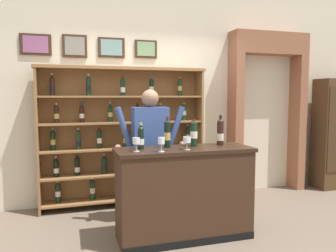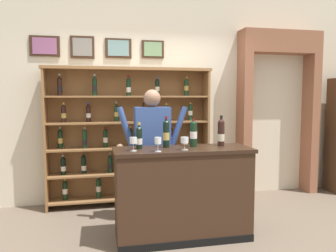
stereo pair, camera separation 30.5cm
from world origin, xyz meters
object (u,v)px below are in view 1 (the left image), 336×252
tasting_bottle_brunello (141,138)px  wine_glass_spare (187,141)px  tasting_bottle_vin_santo (167,133)px  wine_glass_right (136,142)px  tasting_counter (184,193)px  shopkeeper (150,141)px  tasting_bottle_bianco (220,132)px  wine_glass_left (161,141)px  tasting_bottle_grappa (194,133)px  wine_shelf (123,134)px

tasting_bottle_brunello → wine_glass_spare: (0.45, -0.18, -0.03)m
tasting_bottle_vin_santo → wine_glass_right: size_ratio=2.40×
wine_glass_right → wine_glass_spare: (0.53, -0.04, -0.00)m
tasting_bottle_vin_santo → wine_glass_spare: size_ratio=2.50×
tasting_bottle_vin_santo → wine_glass_spare: (0.15, -0.21, -0.06)m
tasting_counter → shopkeeper: size_ratio=0.91×
tasting_bottle_brunello → tasting_bottle_bianco: size_ratio=0.82×
wine_glass_left → wine_glass_right: bearing=159.2°
tasting_counter → wine_glass_left: (-0.30, -0.16, 0.60)m
tasting_bottle_grappa → wine_glass_right: size_ratio=2.16×
tasting_bottle_grappa → wine_glass_right: bearing=-167.2°
wine_shelf → tasting_counter: (0.45, -1.31, -0.53)m
wine_glass_left → wine_glass_spare: bearing=9.2°
tasting_counter → wine_glass_right: wine_glass_right is taller
tasting_counter → wine_glass_right: 0.81m
wine_shelf → tasting_bottle_vin_santo: bearing=-77.0°
wine_glass_spare → tasting_bottle_brunello: bearing=158.4°
tasting_bottle_grappa → wine_glass_spare: (-0.16, -0.20, -0.06)m
shopkeeper → tasting_bottle_grappa: bearing=-50.5°
wine_glass_right → wine_glass_spare: size_ratio=1.04×
shopkeeper → tasting_bottle_vin_santo: (0.08, -0.46, 0.14)m
wine_shelf → tasting_bottle_brunello: size_ratio=8.29×
wine_glass_spare → wine_shelf: bearing=106.9°
tasting_bottle_grappa → tasting_bottle_vin_santo: bearing=178.9°
wine_glass_spare → wine_glass_left: bearing=-170.8°
tasting_counter → tasting_bottle_grappa: (0.14, 0.08, 0.65)m
tasting_bottle_brunello → tasting_bottle_vin_santo: (0.30, 0.03, 0.03)m
tasting_counter → wine_glass_left: wine_glass_left is taller
wine_glass_spare → tasting_bottle_grappa: bearing=52.1°
wine_shelf → wine_glass_spare: wine_shelf is taller
wine_glass_left → wine_glass_spare: (0.29, 0.05, -0.01)m
wine_glass_right → wine_glass_spare: 0.53m
wine_glass_left → wine_glass_spare: size_ratio=1.08×
wine_glass_right → tasting_bottle_bianco: bearing=8.6°
tasting_counter → wine_glass_spare: (-0.01, -0.12, 0.59)m
tasting_counter → tasting_bottle_grappa: bearing=30.2°
tasting_counter → tasting_bottle_grappa: tasting_bottle_grappa is taller
tasting_bottle_bianco → wine_glass_left: bearing=-162.5°
wine_glass_spare → shopkeeper: bearing=109.0°
tasting_bottle_grappa → wine_glass_spare: tasting_bottle_grappa is taller
tasting_bottle_brunello → tasting_bottle_bianco: (0.93, 0.02, 0.03)m
tasting_counter → tasting_bottle_brunello: (-0.46, 0.06, 0.62)m
shopkeeper → wine_glass_spare: 0.71m
wine_shelf → wine_glass_left: wine_shelf is taller
tasting_bottle_vin_santo → wine_glass_right: (-0.38, -0.16, -0.06)m
tasting_bottle_grappa → wine_glass_left: tasting_bottle_grappa is taller
wine_shelf → tasting_bottle_brunello: wine_shelf is taller
shopkeeper → wine_glass_right: bearing=-115.7°
tasting_counter → wine_glass_left: bearing=-151.7°
wine_shelf → tasting_counter: size_ratio=1.57×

